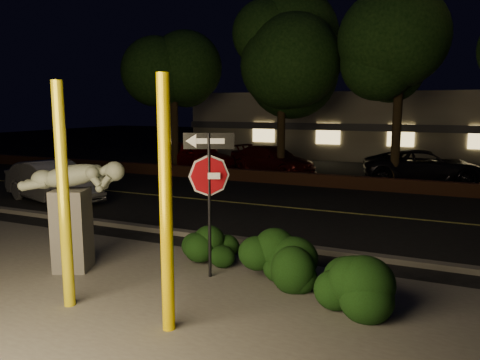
% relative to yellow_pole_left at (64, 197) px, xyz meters
% --- Properties ---
extents(ground, '(90.00, 90.00, 0.00)m').
position_rel_yellow_pole_left_xyz_m(ground, '(0.93, 11.46, -1.79)').
color(ground, black).
rests_on(ground, ground).
extents(patio, '(14.00, 6.00, 0.02)m').
position_rel_yellow_pole_left_xyz_m(patio, '(0.93, 0.46, -1.78)').
color(patio, '#4C4944').
rests_on(patio, ground).
extents(road, '(80.00, 8.00, 0.01)m').
position_rel_yellow_pole_left_xyz_m(road, '(0.93, 8.46, -1.79)').
color(road, black).
rests_on(road, ground).
extents(lane_marking, '(80.00, 0.12, 0.00)m').
position_rel_yellow_pole_left_xyz_m(lane_marking, '(0.93, 8.46, -1.77)').
color(lane_marking, '#B2AF47').
rests_on(lane_marking, road).
extents(curb, '(80.00, 0.25, 0.12)m').
position_rel_yellow_pole_left_xyz_m(curb, '(0.93, 4.36, -1.73)').
color(curb, '#4C4944').
rests_on(curb, ground).
extents(brick_wall, '(40.00, 0.35, 0.50)m').
position_rel_yellow_pole_left_xyz_m(brick_wall, '(0.93, 12.76, -1.54)').
color(brick_wall, '#4D2918').
rests_on(brick_wall, ground).
extents(parking_lot, '(40.00, 12.00, 0.01)m').
position_rel_yellow_pole_left_xyz_m(parking_lot, '(0.93, 18.46, -1.79)').
color(parking_lot, black).
rests_on(parking_lot, ground).
extents(building, '(22.00, 10.20, 4.00)m').
position_rel_yellow_pole_left_xyz_m(building, '(0.93, 26.44, 0.21)').
color(building, '#746C5D').
rests_on(building, ground).
extents(tree_far_a, '(4.60, 4.60, 7.43)m').
position_rel_yellow_pole_left_xyz_m(tree_far_a, '(-7.07, 14.46, 3.55)').
color(tree_far_a, black).
rests_on(tree_far_a, ground).
extents(tree_far_b, '(5.20, 5.20, 8.41)m').
position_rel_yellow_pole_left_xyz_m(tree_far_b, '(-1.57, 14.66, 4.26)').
color(tree_far_b, black).
rests_on(tree_far_b, ground).
extents(tree_far_c, '(4.80, 4.80, 7.84)m').
position_rel_yellow_pole_left_xyz_m(tree_far_c, '(3.43, 14.26, 3.87)').
color(tree_far_c, black).
rests_on(tree_far_c, ground).
extents(yellow_pole_left, '(0.18, 0.18, 3.58)m').
position_rel_yellow_pole_left_xyz_m(yellow_pole_left, '(0.00, 0.00, 0.00)').
color(yellow_pole_left, yellow).
rests_on(yellow_pole_left, ground).
extents(yellow_pole_right, '(0.18, 0.18, 3.64)m').
position_rel_yellow_pole_left_xyz_m(yellow_pole_right, '(1.90, -0.03, 0.03)').
color(yellow_pole_right, '#EFC700').
rests_on(yellow_pole_right, ground).
extents(signpost, '(0.86, 0.39, 2.72)m').
position_rel_yellow_pole_left_xyz_m(signpost, '(1.46, 2.06, 0.14)').
color(signpost, black).
rests_on(signpost, ground).
extents(sculpture, '(1.97, 1.23, 2.16)m').
position_rel_yellow_pole_left_xyz_m(sculpture, '(-1.12, 1.32, -0.46)').
color(sculpture, '#4C4944').
rests_on(sculpture, ground).
extents(hedge_center, '(1.80, 0.99, 0.90)m').
position_rel_yellow_pole_left_xyz_m(hedge_center, '(1.18, 2.83, -1.34)').
color(hedge_center, black).
rests_on(hedge_center, ground).
extents(hedge_right, '(1.87, 1.44, 1.08)m').
position_rel_yellow_pole_left_xyz_m(hedge_right, '(2.70, 2.32, -1.25)').
color(hedge_right, black).
rests_on(hedge_right, ground).
extents(hedge_far_right, '(1.71, 1.18, 1.12)m').
position_rel_yellow_pole_left_xyz_m(hedge_far_right, '(4.13, 1.76, -1.23)').
color(hedge_far_right, black).
rests_on(hedge_far_right, ground).
extents(silver_sedan, '(4.41, 2.59, 1.37)m').
position_rel_yellow_pole_left_xyz_m(silver_sedan, '(-6.61, 6.08, -1.11)').
color(silver_sedan, '#ADADB2').
rests_on(silver_sedan, ground).
extents(parked_car_red, '(4.81, 3.46, 1.52)m').
position_rel_yellow_pole_left_xyz_m(parked_car_red, '(-6.11, 14.91, -1.03)').
color(parked_car_red, '#6E0403').
rests_on(parked_car_red, ground).
extents(parked_car_darkred, '(4.87, 3.25, 1.31)m').
position_rel_yellow_pole_left_xyz_m(parked_car_darkred, '(-2.25, 15.31, -1.14)').
color(parked_car_darkred, '#420B0A').
rests_on(parked_car_darkred, ground).
extents(parked_car_dark, '(5.31, 3.26, 1.37)m').
position_rel_yellow_pole_left_xyz_m(parked_car_dark, '(4.50, 15.42, -1.10)').
color(parked_car_dark, black).
rests_on(parked_car_dark, ground).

